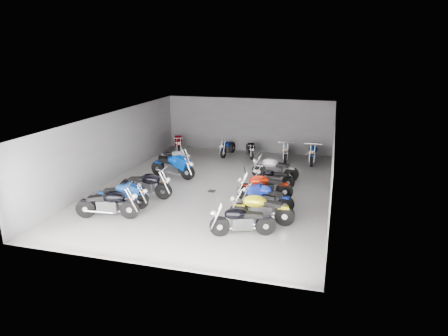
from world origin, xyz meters
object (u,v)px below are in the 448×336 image
Objects in this scene: motorcycle_right_a at (242,221)px; motorcycle_right_d at (264,187)px; motorcycle_right_e at (273,178)px; motorcycle_right_f at (274,169)px; motorcycle_right_b at (261,209)px; motorcycle_left_e at (173,166)px; motorcycle_back_c at (228,147)px; motorcycle_left_a at (108,204)px; motorcycle_back_d at (250,150)px; motorcycle_back_a at (178,143)px; motorcycle_left_b at (122,196)px; drain_grate at (212,191)px; motorcycle_left_f at (175,158)px; motorcycle_left_c at (146,185)px; motorcycle_back_e at (285,151)px; motorcycle_back_f at (313,153)px; motorcycle_right_c at (267,197)px.

motorcycle_right_d is at bearing -20.27° from motorcycle_right_a.
motorcycle_right_d reaches higher than motorcycle_right_e.
motorcycle_right_b is at bearing -173.84° from motorcycle_right_f.
motorcycle_left_e reaches higher than motorcycle_back_c.
motorcycle_left_e reaches higher than motorcycle_left_a.
motorcycle_right_e is at bearing 90.63° from motorcycle_back_d.
motorcycle_back_a is (-6.22, 10.00, 0.01)m from motorcycle_right_a.
motorcycle_left_b is at bearing 167.21° from motorcycle_left_a.
motorcycle_right_f is at bearing 123.96° from motorcycle_left_b.
motorcycle_right_b is 9.15m from motorcycle_back_d.
drain_grate is 0.15× the size of motorcycle_left_b.
motorcycle_right_d reaches higher than motorcycle_right_a.
drain_grate is 2.82m from motorcycle_right_e.
motorcycle_right_a is 5.09m from motorcycle_right_e.
motorcycle_left_f is 6.24m from motorcycle_right_d.
motorcycle_back_d is at bearing 0.12° from motorcycle_right_d.
motorcycle_left_e reaches higher than motorcycle_left_f.
motorcycle_left_b reaches higher than motorcycle_back_d.
motorcycle_left_c is (0.38, 1.35, 0.04)m from motorcycle_left_b.
motorcycle_left_a reaches higher than motorcycle_right_e.
motorcycle_right_d reaches higher than motorcycle_back_e.
motorcycle_back_f is (6.81, 9.56, -0.01)m from motorcycle_left_a.
motorcycle_back_f is at bearing -21.87° from motorcycle_right_f.
motorcycle_right_d reaches higher than motorcycle_left_f.
drain_grate is at bearing 63.73° from motorcycle_right_d.
motorcycle_back_d is 0.81× the size of motorcycle_back_e.
drain_grate is 0.14× the size of motorcycle_left_c.
motorcycle_back_f is at bearing 153.92° from motorcycle_back_a.
motorcycle_left_f is 1.17× the size of motorcycle_back_d.
motorcycle_right_a is 1.18m from motorcycle_right_b.
motorcycle_right_c reaches higher than drain_grate.
motorcycle_back_d is at bearing 156.02° from motorcycle_back_a.
motorcycle_right_f is 0.98× the size of motorcycle_back_f.
drain_grate is 0.15× the size of motorcycle_back_a.
motorcycle_left_c is 1.24× the size of motorcycle_right_e.
motorcycle_right_b is 3.99m from motorcycle_right_e.
motorcycle_right_f is 1.07× the size of motorcycle_back_a.
motorcycle_back_c is at bearing -0.45° from motorcycle_right_a.
motorcycle_left_c is 5.27m from motorcycle_right_b.
motorcycle_left_b is at bearing 98.13° from motorcycle_right_d.
motorcycle_left_c is at bearing 85.62° from motorcycle_right_d.
motorcycle_left_a is at bearing 142.75° from motorcycle_right_f.
motorcycle_left_a is 10.39m from motorcycle_back_d.
motorcycle_back_e reaches higher than motorcycle_right_e.
motorcycle_right_f is (-0.26, 3.79, 0.04)m from motorcycle_right_c.
motorcycle_back_f reaches higher than motorcycle_left_b.
drain_grate is 0.15× the size of motorcycle_left_f.
motorcycle_left_a reaches higher than motorcycle_right_d.
motorcycle_left_f is 0.98× the size of motorcycle_right_c.
motorcycle_left_b is at bearing -16.26° from motorcycle_left_c.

